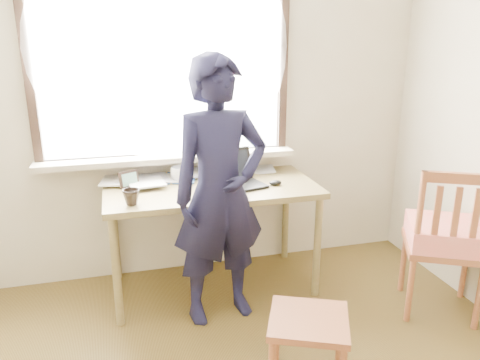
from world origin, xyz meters
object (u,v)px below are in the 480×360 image
object	(u,v)px
desk	(212,197)
mug_dark	(131,197)
mug_white	(180,174)
side_chair	(445,237)
person	(220,193)
work_chair	(308,329)
laptop	(234,177)

from	to	relation	value
desk	mug_dark	xyz separation A→B (m)	(-0.55, -0.24, 0.13)
mug_dark	mug_white	bearing A→B (deg)	48.25
side_chair	person	bearing A→B (deg)	166.12
mug_dark	person	distance (m)	0.55
work_chair	side_chair	bearing A→B (deg)	20.99
laptop	work_chair	size ratio (longest dim) A/B	0.80
mug_dark	work_chair	size ratio (longest dim) A/B	0.20
mug_white	mug_dark	world-z (taller)	mug_white
desk	person	size ratio (longest dim) A/B	0.86
side_chair	person	xyz separation A→B (m)	(-1.41, 0.35, 0.31)
laptop	work_chair	xyz separation A→B (m)	(0.11, -1.10, -0.50)
laptop	desk	bearing A→B (deg)	168.74
desk	laptop	size ratio (longest dim) A/B	3.51
laptop	mug_white	size ratio (longest dim) A/B	3.08
desk	side_chair	distance (m)	1.56
mug_dark	person	xyz separation A→B (m)	(0.53, -0.11, 0.02)
mug_white	person	size ratio (longest dim) A/B	0.08
mug_white	work_chair	world-z (taller)	mug_white
person	work_chair	bearing A→B (deg)	-79.90
mug_dark	side_chair	world-z (taller)	side_chair
mug_dark	person	bearing A→B (deg)	-12.06
mug_white	work_chair	size ratio (longest dim) A/B	0.26
side_chair	person	distance (m)	1.48
laptop	person	world-z (taller)	person
desk	work_chair	size ratio (longest dim) A/B	2.81
mug_dark	work_chair	xyz separation A→B (m)	(0.81, -0.89, -0.49)
work_chair	person	world-z (taller)	person
laptop	mug_dark	xyz separation A→B (m)	(-0.71, -0.21, -0.01)
laptop	side_chair	bearing A→B (deg)	-28.41
desk	mug_dark	size ratio (longest dim) A/B	13.95
mug_white	mug_dark	size ratio (longest dim) A/B	1.29
mug_dark	side_chair	size ratio (longest dim) A/B	0.10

